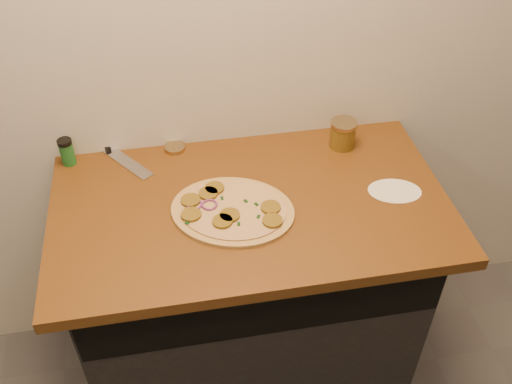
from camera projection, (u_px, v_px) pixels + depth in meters
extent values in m
cube|color=beige|center=(230.00, 13.00, 1.67)|extent=(4.00, 0.02, 2.70)
cube|color=black|center=(250.00, 292.00, 2.06)|extent=(1.10, 0.60, 0.86)
cube|color=#603612|center=(250.00, 206.00, 1.74)|extent=(1.20, 0.70, 0.04)
cylinder|color=tan|center=(233.00, 211.00, 1.69)|extent=(0.47, 0.47, 0.01)
cylinder|color=beige|center=(232.00, 209.00, 1.68)|extent=(0.41, 0.41, 0.00)
cylinder|color=brown|center=(271.00, 207.00, 1.67)|extent=(0.06, 0.06, 0.01)
cylinder|color=brown|center=(208.00, 193.00, 1.72)|extent=(0.06, 0.06, 0.01)
cylinder|color=brown|center=(222.00, 221.00, 1.63)|extent=(0.06, 0.06, 0.01)
cylinder|color=brown|center=(191.00, 215.00, 1.65)|extent=(0.06, 0.06, 0.01)
cylinder|color=brown|center=(215.00, 188.00, 1.74)|extent=(0.06, 0.06, 0.01)
cylinder|color=brown|center=(272.00, 221.00, 1.63)|extent=(0.06, 0.06, 0.01)
cylinder|color=brown|center=(230.00, 215.00, 1.65)|extent=(0.06, 0.06, 0.01)
cylinder|color=brown|center=(191.00, 200.00, 1.70)|extent=(0.06, 0.06, 0.01)
torus|color=#6F296A|center=(209.00, 205.00, 1.69)|extent=(0.05, 0.05, 0.01)
torus|color=#6F296A|center=(194.00, 204.00, 1.69)|extent=(0.05, 0.05, 0.01)
cube|color=black|center=(256.00, 204.00, 1.69)|extent=(0.01, 0.02, 0.00)
cube|color=black|center=(192.00, 211.00, 1.67)|extent=(0.01, 0.01, 0.00)
cube|color=black|center=(273.00, 202.00, 1.70)|extent=(0.02, 0.02, 0.00)
cube|color=black|center=(187.00, 223.00, 1.63)|extent=(0.02, 0.01, 0.00)
cube|color=black|center=(220.00, 222.00, 1.63)|extent=(0.02, 0.01, 0.00)
cube|color=black|center=(222.00, 198.00, 1.71)|extent=(0.01, 0.01, 0.00)
cube|color=black|center=(258.00, 217.00, 1.65)|extent=(0.01, 0.02, 0.00)
cube|color=black|center=(202.00, 193.00, 1.73)|extent=(0.01, 0.02, 0.00)
cube|color=black|center=(205.00, 193.00, 1.73)|extent=(0.01, 0.01, 0.00)
cube|color=black|center=(239.00, 224.00, 1.63)|extent=(0.01, 0.01, 0.00)
cube|color=black|center=(232.00, 222.00, 1.63)|extent=(0.02, 0.01, 0.00)
cube|color=black|center=(216.00, 222.00, 1.63)|extent=(0.02, 0.01, 0.00)
cube|color=black|center=(246.00, 201.00, 1.70)|extent=(0.01, 0.02, 0.00)
cube|color=#B7BAC1|center=(127.00, 162.00, 1.86)|extent=(0.17, 0.21, 0.01)
cube|color=black|center=(99.00, 142.00, 1.94)|extent=(0.09, 0.11, 0.02)
cylinder|color=tan|center=(175.00, 148.00, 1.92)|extent=(0.09, 0.09, 0.01)
cylinder|color=maroon|center=(343.00, 136.00, 1.91)|extent=(0.08, 0.08, 0.08)
cylinder|color=tan|center=(344.00, 124.00, 1.88)|extent=(0.09, 0.09, 0.01)
cylinder|color=#1C5A23|center=(67.00, 154.00, 1.84)|extent=(0.04, 0.04, 0.08)
cylinder|color=black|center=(64.00, 142.00, 1.81)|extent=(0.05, 0.05, 0.01)
cylinder|color=white|center=(395.00, 191.00, 1.76)|extent=(0.20, 0.20, 0.00)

